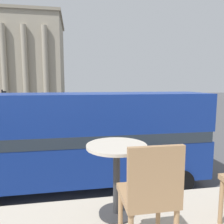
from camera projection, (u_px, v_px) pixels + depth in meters
double_decker_bus at (87, 136)px, 9.52m from camera, size 10.65×2.69×4.22m
cafe_dining_table at (117, 164)px, 2.17m from camera, size 0.60×0.60×0.73m
cafe_chair_0 at (150, 193)px, 1.62m from camera, size 0.40×0.40×0.91m
traffic_light_near at (5, 125)px, 11.64m from camera, size 0.42×0.24×3.71m
traffic_light_mid at (4, 108)px, 17.27m from camera, size 0.42×0.24×4.16m
traffic_light_far at (63, 103)px, 26.14m from camera, size 0.42×0.24×3.45m
car_silver at (15, 125)px, 20.84m from camera, size 4.20×1.93×1.35m
car_black at (115, 115)px, 27.43m from camera, size 4.20×1.93×1.35m
pedestrian_white at (143, 115)px, 25.88m from camera, size 0.32×0.32×1.65m
pedestrian_blue at (90, 125)px, 19.13m from camera, size 0.32×0.32×1.81m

